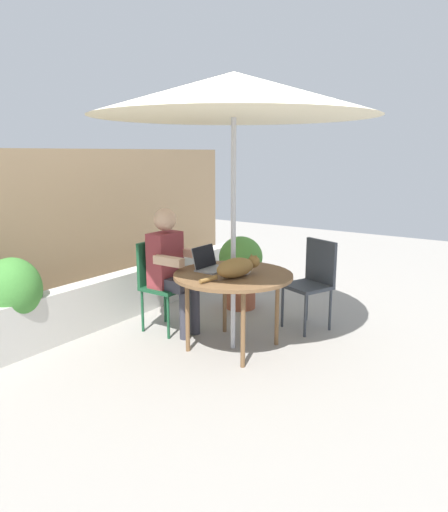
% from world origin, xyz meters
% --- Properties ---
extents(ground_plane, '(14.00, 14.00, 0.00)m').
position_xyz_m(ground_plane, '(0.00, 0.00, 0.00)').
color(ground_plane, gray).
extents(fence_back, '(5.33, 0.08, 1.81)m').
position_xyz_m(fence_back, '(0.00, 2.14, 0.91)').
color(fence_back, '#937756').
rests_on(fence_back, ground).
extents(planter_wall_low, '(4.79, 0.20, 0.50)m').
position_xyz_m(planter_wall_low, '(0.00, 1.46, 0.25)').
color(planter_wall_low, beige).
rests_on(planter_wall_low, ground).
extents(patio_table, '(1.07, 1.07, 0.71)m').
position_xyz_m(patio_table, '(0.00, 0.00, 0.65)').
color(patio_table, brown).
rests_on(patio_table, ground).
extents(patio_umbrella, '(2.41, 2.41, 2.42)m').
position_xyz_m(patio_umbrella, '(0.00, 0.00, 2.24)').
color(patio_umbrella, '#B7B7BC').
rests_on(patio_umbrella, ground).
extents(chair_occupied, '(0.40, 0.40, 0.91)m').
position_xyz_m(chair_occupied, '(0.00, 0.89, 0.54)').
color(chair_occupied, '#194C2D').
rests_on(chair_occupied, ground).
extents(chair_empty, '(0.52, 0.52, 0.91)m').
position_xyz_m(chair_empty, '(0.92, -0.37, 0.54)').
color(chair_empty, '#33383F').
rests_on(chair_empty, ground).
extents(person_seated, '(0.48, 0.48, 1.25)m').
position_xyz_m(person_seated, '(0.00, 0.73, 0.70)').
color(person_seated, maroon).
rests_on(person_seated, ground).
extents(laptop, '(0.30, 0.25, 0.21)m').
position_xyz_m(laptop, '(0.01, 0.28, 0.77)').
color(laptop, gray).
rests_on(laptop, patio_table).
extents(cat, '(0.63, 0.28, 0.17)m').
position_xyz_m(cat, '(-0.07, -0.09, 0.79)').
color(cat, olive).
rests_on(cat, patio_table).
extents(potted_plant_near_fence, '(0.50, 0.50, 0.84)m').
position_xyz_m(potted_plant_near_fence, '(1.04, 0.58, 0.48)').
color(potted_plant_near_fence, '#9E5138').
rests_on(potted_plant_near_fence, ground).
extents(potted_plant_by_chair, '(0.51, 0.51, 0.87)m').
position_xyz_m(potted_plant_by_chair, '(-1.18, 1.56, 0.50)').
color(potted_plant_by_chair, '#33383D').
rests_on(potted_plant_by_chair, ground).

